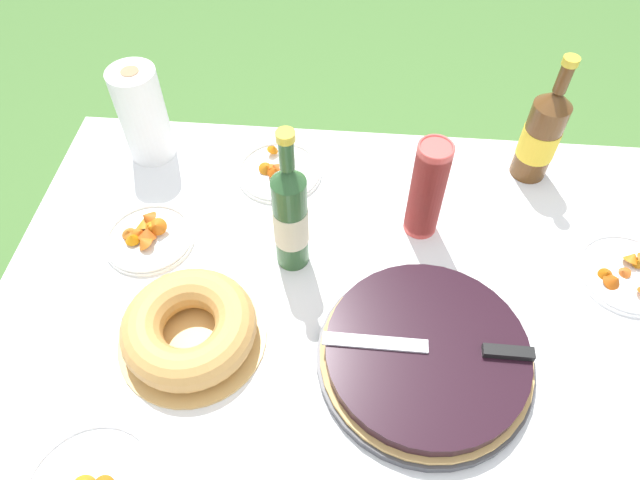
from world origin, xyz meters
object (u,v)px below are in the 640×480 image
serving_knife (445,347)px  cider_bottle_amber (542,135)px  berry_tart (426,355)px  cup_stack (427,190)px  bundt_cake (189,329)px  snack_plate_near (628,273)px  cider_bottle_green (290,217)px  snack_plate_left (279,171)px  paper_towel_roll (143,114)px  snack_plate_right (148,236)px

serving_knife → cider_bottle_amber: cider_bottle_amber is taller
berry_tart → cup_stack: (-0.00, 0.33, 0.09)m
bundt_cake → snack_plate_near: bundt_cake is taller
cup_stack → cider_bottle_green: cider_bottle_green is taller
snack_plate_near → cider_bottle_green: bearing=-178.9°
serving_knife → cider_bottle_green: (-0.30, 0.22, 0.07)m
bundt_cake → cider_bottle_amber: (0.70, 0.51, 0.08)m
cider_bottle_amber → cup_stack: bearing=-143.4°
snack_plate_near → snack_plate_left: 0.79m
serving_knife → snack_plate_near: bearing=-149.2°
cup_stack → cider_bottle_green: (-0.27, -0.11, 0.02)m
berry_tart → cup_stack: size_ratio=1.67×
snack_plate_left → paper_towel_roll: size_ratio=0.86×
snack_plate_left → berry_tart: bearing=-54.4°
cider_bottle_green → snack_plate_near: size_ratio=1.69×
berry_tart → snack_plate_right: 0.64m
cup_stack → snack_plate_right: bearing=-171.6°
serving_knife → snack_plate_right: 0.67m
snack_plate_left → snack_plate_right: size_ratio=1.05×
serving_knife → cup_stack: size_ratio=1.56×
cider_bottle_green → snack_plate_right: (-0.32, 0.02, -0.12)m
berry_tart → serving_knife: serving_knife is taller
serving_knife → cup_stack: bearing=-84.5°
cider_bottle_amber → snack_plate_left: 0.61m
bundt_cake → snack_plate_near: bearing=14.3°
bundt_cake → snack_plate_left: bearing=76.7°
berry_tart → serving_knife: bearing=-0.4°
cup_stack → cider_bottle_amber: bearing=36.6°
cider_bottle_green → snack_plate_right: 0.34m
cider_bottle_amber → snack_plate_left: bearing=-174.4°
berry_tart → paper_towel_roll: 0.84m
serving_knife → cup_stack: 0.34m
serving_knife → cider_bottle_green: bearing=-35.8°
cider_bottle_amber → paper_towel_roll: 0.91m
berry_tart → snack_plate_right: same height
serving_knife → cider_bottle_amber: 0.58m
serving_knife → snack_plate_left: 0.59m
snack_plate_left → snack_plate_near: bearing=-17.2°
bundt_cake → snack_plate_right: 0.28m
berry_tart → serving_knife: (0.03, -0.00, 0.04)m
serving_knife → snack_plate_near: 0.46m
serving_knife → snack_plate_near: serving_knife is taller
snack_plate_right → paper_towel_roll: paper_towel_roll is taller
serving_knife → snack_plate_near: size_ratio=1.81×
cider_bottle_amber → bundt_cake: bearing=-143.8°
cup_stack → paper_towel_roll: cup_stack is taller
cup_stack → cider_bottle_amber: 0.33m
paper_towel_roll → snack_plate_left: bearing=-9.1°
berry_tart → snack_plate_left: 0.57m
cider_bottle_amber → snack_plate_right: cider_bottle_amber is taller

